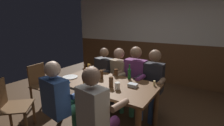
% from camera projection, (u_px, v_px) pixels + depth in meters
% --- Properties ---
extents(ground_plane, '(6.91, 6.91, 0.00)m').
position_uv_depth(ground_plane, '(112.00, 118.00, 2.96)').
color(ground_plane, '#4C331E').
extents(back_wall_upper, '(5.76, 0.12, 1.38)m').
position_uv_depth(back_wall_upper, '(158.00, 18.00, 4.53)').
color(back_wall_upper, beige).
extents(back_wall_wainscot, '(5.76, 0.12, 1.16)m').
position_uv_depth(back_wall_wainscot, '(155.00, 62.00, 4.83)').
color(back_wall_wainscot, brown).
rests_on(back_wall_wainscot, ground_plane).
extents(dining_table, '(1.66, 0.90, 0.76)m').
position_uv_depth(dining_table, '(106.00, 89.00, 2.66)').
color(dining_table, brown).
rests_on(dining_table, ground_plane).
extents(person_0, '(0.58, 0.59, 1.19)m').
position_uv_depth(person_0, '(102.00, 72.00, 3.51)').
color(person_0, black).
rests_on(person_0, ground_plane).
extents(person_1, '(0.58, 0.56, 1.22)m').
position_uv_depth(person_1, '(117.00, 74.00, 3.31)').
color(person_1, '#997F60').
rests_on(person_1, ground_plane).
extents(person_2, '(0.57, 0.53, 1.28)m').
position_uv_depth(person_2, '(134.00, 76.00, 3.11)').
color(person_2, '#6B2D66').
rests_on(person_2, ground_plane).
extents(person_3, '(0.49, 0.49, 1.25)m').
position_uv_depth(person_3, '(152.00, 81.00, 2.91)').
color(person_3, black).
rests_on(person_3, ground_plane).
extents(person_4, '(0.58, 0.57, 1.22)m').
position_uv_depth(person_4, '(60.00, 98.00, 2.27)').
color(person_4, '#2D4C84').
rests_on(person_4, ground_plane).
extents(person_5, '(0.52, 0.57, 1.25)m').
position_uv_depth(person_5, '(97.00, 111.00, 1.91)').
color(person_5, silver).
rests_on(person_5, ground_plane).
extents(chair_empty_near_right, '(0.62, 0.62, 0.88)m').
position_uv_depth(chair_empty_near_right, '(10.00, 106.00, 2.45)').
color(chair_empty_near_right, brown).
rests_on(chair_empty_near_right, ground_plane).
extents(chair_empty_near_left, '(0.49, 0.49, 0.88)m').
position_uv_depth(chair_empty_near_left, '(42.00, 84.00, 3.34)').
color(chair_empty_near_left, brown).
rests_on(chair_empty_near_left, ground_plane).
extents(table_candle, '(0.04, 0.04, 0.08)m').
position_uv_depth(table_candle, '(154.00, 83.00, 2.48)').
color(table_candle, '#F9E08C').
rests_on(table_candle, dining_table).
extents(condiment_caddy, '(0.14, 0.10, 0.05)m').
position_uv_depth(condiment_caddy, '(133.00, 85.00, 2.44)').
color(condiment_caddy, '#B2B7BC').
rests_on(condiment_caddy, dining_table).
extents(plate_0, '(0.27, 0.27, 0.01)m').
position_uv_depth(plate_0, '(70.00, 77.00, 2.87)').
color(plate_0, white).
rests_on(plate_0, dining_table).
extents(bottle_0, '(0.06, 0.06, 0.26)m').
position_uv_depth(bottle_0, '(129.00, 74.00, 2.77)').
color(bottle_0, '#195923').
rests_on(bottle_0, dining_table).
extents(bottle_1, '(0.05, 0.05, 0.23)m').
position_uv_depth(bottle_1, '(85.00, 72.00, 2.87)').
color(bottle_1, '#593314').
rests_on(bottle_1, dining_table).
extents(pint_glass_0, '(0.08, 0.08, 0.15)m').
position_uv_depth(pint_glass_0, '(101.00, 75.00, 2.79)').
color(pint_glass_0, '#4C2D19').
rests_on(pint_glass_0, dining_table).
extents(pint_glass_1, '(0.06, 0.06, 0.15)m').
position_uv_depth(pint_glass_1, '(90.00, 69.00, 3.13)').
color(pint_glass_1, '#4C2D19').
rests_on(pint_glass_1, dining_table).
extents(pint_glass_2, '(0.07, 0.07, 0.15)m').
position_uv_depth(pint_glass_2, '(85.00, 80.00, 2.52)').
color(pint_glass_2, gold).
rests_on(pint_glass_2, dining_table).
extents(pint_glass_3, '(0.07, 0.07, 0.15)m').
position_uv_depth(pint_glass_3, '(111.00, 82.00, 2.43)').
color(pint_glass_3, '#4C2D19').
rests_on(pint_glass_3, dining_table).
extents(pint_glass_4, '(0.07, 0.07, 0.10)m').
position_uv_depth(pint_glass_4, '(92.00, 77.00, 2.74)').
color(pint_glass_4, '#4C2D19').
rests_on(pint_glass_4, dining_table).
extents(pint_glass_5, '(0.08, 0.08, 0.10)m').
position_uv_depth(pint_glass_5, '(117.00, 86.00, 2.35)').
color(pint_glass_5, white).
rests_on(pint_glass_5, dining_table).
extents(pint_glass_6, '(0.07, 0.07, 0.14)m').
position_uv_depth(pint_glass_6, '(89.00, 67.00, 3.25)').
color(pint_glass_6, gold).
rests_on(pint_glass_6, dining_table).
extents(pint_glass_7, '(0.08, 0.08, 0.16)m').
position_uv_depth(pint_glass_7, '(92.00, 71.00, 3.01)').
color(pint_glass_7, white).
rests_on(pint_glass_7, dining_table).
extents(pint_glass_8, '(0.07, 0.07, 0.13)m').
position_uv_depth(pint_glass_8, '(116.00, 73.00, 2.93)').
color(pint_glass_8, '#4C2D19').
rests_on(pint_glass_8, dining_table).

